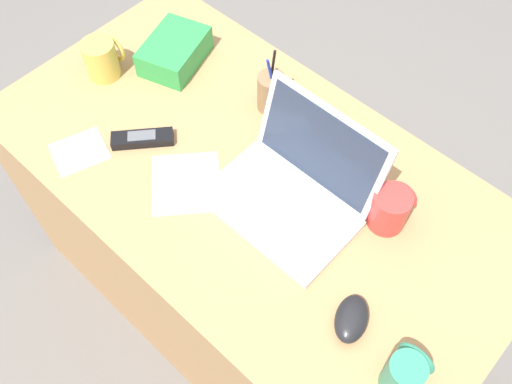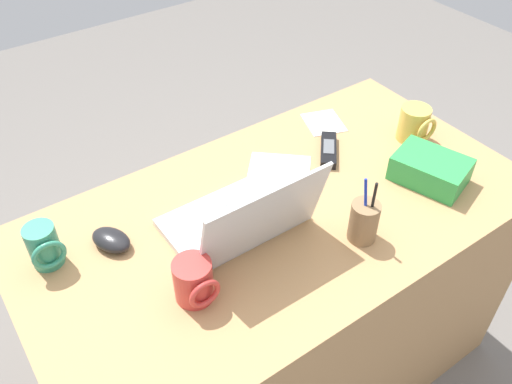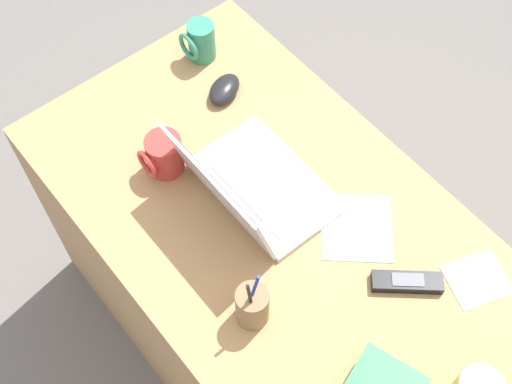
# 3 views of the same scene
# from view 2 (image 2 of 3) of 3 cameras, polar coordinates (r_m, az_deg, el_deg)

# --- Properties ---
(ground_plane) EXTENTS (6.00, 6.00, 0.00)m
(ground_plane) POSITION_cam_2_polar(r_m,az_deg,el_deg) (1.98, 1.94, -18.09)
(ground_plane) COLOR slate
(desk) EXTENTS (1.34, 0.72, 0.76)m
(desk) POSITION_cam_2_polar(r_m,az_deg,el_deg) (1.67, 2.24, -11.48)
(desk) COLOR tan
(desk) RESTS_ON ground
(laptop) EXTENTS (0.34, 0.27, 0.22)m
(laptop) POSITION_cam_2_polar(r_m,az_deg,el_deg) (1.29, -1.46, -2.85)
(laptop) COLOR silver
(laptop) RESTS_ON desk
(computer_mouse) EXTENTS (0.10, 0.12, 0.04)m
(computer_mouse) POSITION_cam_2_polar(r_m,az_deg,el_deg) (1.33, -15.16, -4.94)
(computer_mouse) COLOR black
(computer_mouse) RESTS_ON desk
(coffee_mug_white) EXTENTS (0.09, 0.10, 0.10)m
(coffee_mug_white) POSITION_cam_2_polar(r_m,az_deg,el_deg) (1.16, -6.60, -9.43)
(coffee_mug_white) COLOR #C63833
(coffee_mug_white) RESTS_ON desk
(coffee_mug_tall) EXTENTS (0.08, 0.08, 0.11)m
(coffee_mug_tall) POSITION_cam_2_polar(r_m,az_deg,el_deg) (1.31, -21.60, -5.43)
(coffee_mug_tall) COLOR #338C6B
(coffee_mug_tall) RESTS_ON desk
(coffee_mug_spare) EXTENTS (0.09, 0.10, 0.11)m
(coffee_mug_spare) POSITION_cam_2_polar(r_m,az_deg,el_deg) (1.66, 16.51, 6.94)
(coffee_mug_spare) COLOR #E0BC4C
(coffee_mug_spare) RESTS_ON desk
(cordless_phone) EXTENTS (0.13, 0.14, 0.03)m
(cordless_phone) POSITION_cam_2_polar(r_m,az_deg,el_deg) (1.57, 7.72, 4.46)
(cordless_phone) COLOR black
(cordless_phone) RESTS_ON desk
(pen_holder) EXTENTS (0.07, 0.07, 0.18)m
(pen_holder) POSITION_cam_2_polar(r_m,az_deg,el_deg) (1.30, 11.41, -3.06)
(pen_holder) COLOR olive
(pen_holder) RESTS_ON desk
(snack_bag) EXTENTS (0.19, 0.22, 0.07)m
(snack_bag) POSITION_cam_2_polar(r_m,az_deg,el_deg) (1.53, 18.07, 2.32)
(snack_bag) COLOR green
(snack_bag) RESTS_ON desk
(paper_note_near_laptop) EXTENTS (0.23, 0.23, 0.00)m
(paper_note_near_laptop) POSITION_cam_2_polar(r_m,az_deg,el_deg) (1.50, 2.46, 2.17)
(paper_note_near_laptop) COLOR white
(paper_note_near_laptop) RESTS_ON desk
(paper_note_left) EXTENTS (0.15, 0.16, 0.00)m
(paper_note_left) POSITION_cam_2_polar(r_m,az_deg,el_deg) (1.71, 7.21, 7.34)
(paper_note_left) COLOR white
(paper_note_left) RESTS_ON desk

